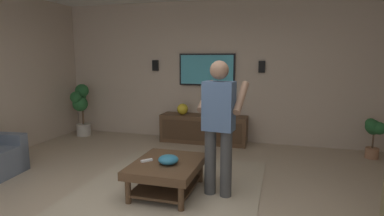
{
  "coord_description": "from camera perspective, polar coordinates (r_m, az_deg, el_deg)",
  "views": [
    {
      "loc": [
        -2.92,
        -1.3,
        1.68
      ],
      "look_at": [
        0.82,
        -0.22,
        1.04
      ],
      "focal_mm": 29.33,
      "sensor_mm": 36.0,
      "label": 1
    }
  ],
  "objects": [
    {
      "name": "bowl",
      "position": [
        3.84,
        -4.33,
        -9.34
      ],
      "size": [
        0.25,
        0.25,
        0.11
      ],
      "primitive_type": "ellipsoid",
      "color": "teal",
      "rests_on": "coffee_table"
    },
    {
      "name": "person_standing",
      "position": [
        3.73,
        4.94,
        -2.31
      ],
      "size": [
        0.58,
        0.58,
        1.64
      ],
      "rotation": [
        0.0,
        0.0,
        -0.11
      ],
      "color": "#3F3F3F",
      "rests_on": "ground"
    },
    {
      "name": "ground_plane",
      "position": [
        3.61,
        -7.31,
        -18.52
      ],
      "size": [
        7.78,
        7.78,
        0.0
      ],
      "primitive_type": "plane",
      "color": "tan"
    },
    {
      "name": "wall_back_tv",
      "position": [
        6.34,
        4.33,
        6.6
      ],
      "size": [
        0.1,
        6.68,
        2.78
      ],
      "primitive_type": "cube",
      "color": "#BCA893",
      "rests_on": "ground"
    },
    {
      "name": "wall_speaker_left",
      "position": [
        6.14,
        12.58,
        7.34
      ],
      "size": [
        0.06,
        0.12,
        0.22
      ],
      "primitive_type": "cube",
      "color": "black"
    },
    {
      "name": "area_rug",
      "position": [
        4.26,
        -3.55,
        -13.92
      ],
      "size": [
        2.5,
        2.26,
        0.01
      ],
      "primitive_type": "cube",
      "color": "tan",
      "rests_on": "ground"
    },
    {
      "name": "tv",
      "position": [
        6.29,
        2.7,
        6.98
      ],
      "size": [
        0.05,
        1.13,
        0.63
      ],
      "rotation": [
        0.0,
        0.0,
        3.14
      ],
      "color": "black"
    },
    {
      "name": "media_console",
      "position": [
        6.21,
        2.1,
        -3.83
      ],
      "size": [
        0.45,
        1.7,
        0.55
      ],
      "rotation": [
        0.0,
        0.0,
        3.14
      ],
      "color": "#513823",
      "rests_on": "ground"
    },
    {
      "name": "vase_round",
      "position": [
        6.22,
        -1.73,
        -0.2
      ],
      "size": [
        0.22,
        0.22,
        0.22
      ],
      "primitive_type": "sphere",
      "color": "gold",
      "rests_on": "media_console"
    },
    {
      "name": "potted_plant_tall",
      "position": [
        7.11,
        -19.57,
        0.61
      ],
      "size": [
        0.48,
        0.39,
        1.11
      ],
      "color": "#B7B2A8",
      "rests_on": "ground"
    },
    {
      "name": "potted_plant_short",
      "position": [
        6.01,
        30.16,
        -3.75
      ],
      "size": [
        0.35,
        0.3,
        0.67
      ],
      "color": "#9E6B4C",
      "rests_on": "ground"
    },
    {
      "name": "wall_speaker_right",
      "position": [
        6.64,
        -6.68,
        7.69
      ],
      "size": [
        0.06,
        0.12,
        0.22
      ],
      "primitive_type": "cube",
      "color": "black"
    },
    {
      "name": "remote_white",
      "position": [
        3.98,
        -8.22,
        -9.41
      ],
      "size": [
        0.14,
        0.13,
        0.02
      ],
      "primitive_type": "cube",
      "rotation": [
        0.0,
        0.0,
        5.59
      ],
      "color": "white",
      "rests_on": "coffee_table"
    },
    {
      "name": "coffee_table",
      "position": [
        3.97,
        -4.58,
        -11.15
      ],
      "size": [
        1.0,
        0.8,
        0.4
      ],
      "color": "#513823",
      "rests_on": "ground"
    }
  ]
}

